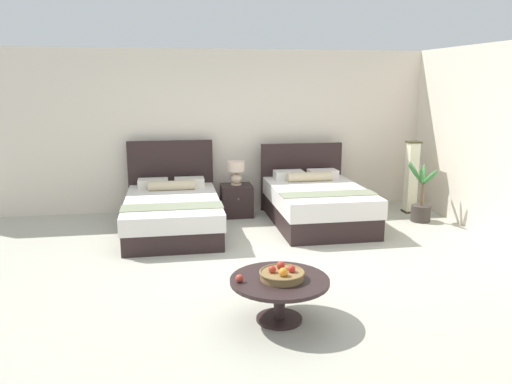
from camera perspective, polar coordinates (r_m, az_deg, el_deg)
The scene contains 12 objects.
ground_plane at distance 6.21m, azimuth 1.17°, elevation -8.22°, with size 10.34×9.36×0.02m, color #B4B1A0.
wall_back at distance 8.69m, azimuth -2.39°, elevation 6.99°, with size 10.34×0.12×2.70m, color beige.
wall_side_right at distance 7.61m, azimuth 26.46°, elevation 4.91°, with size 0.12×4.96×2.70m, color silver.
bed_near_window at distance 7.59m, azimuth -9.47°, elevation -2.13°, with size 1.40×2.22×1.23m.
bed_near_corner at distance 7.88m, azimuth 6.89°, elevation -1.23°, with size 1.41×2.06×1.14m.
nightstand at distance 8.27m, azimuth -2.22°, elevation -0.96°, with size 0.51×0.47×0.52m.
table_lamp at distance 8.19m, azimuth -2.27°, elevation 2.46°, with size 0.28×0.28×0.39m.
coffee_table at distance 4.71m, azimuth 2.69°, elevation -10.76°, with size 0.92×0.92×0.41m.
fruit_bowl at distance 4.66m, azimuth 2.96°, elevation -9.30°, with size 0.42×0.42×0.14m.
loose_apple at distance 4.59m, azimuth -1.90°, elevation -9.77°, with size 0.07×0.07×0.07m.
floor_lamp_corner at distance 8.82m, azimuth 17.22°, elevation 1.61°, with size 0.21×0.21×1.21m.
potted_palm at distance 8.37m, azimuth 18.23°, elevation -1.26°, with size 0.50×0.51×0.95m.
Camera 1 is at (-1.10, -5.70, 2.19)m, focal length 35.23 mm.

